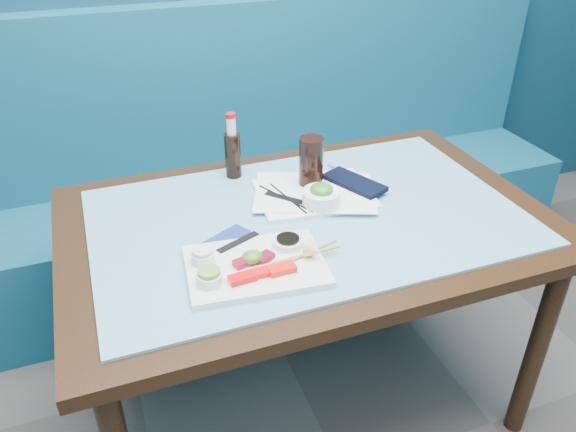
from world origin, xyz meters
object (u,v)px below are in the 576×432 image
object	(u,v)px
booth_bench	(235,196)
cola_bottle_body	(233,156)
seaweed_bowl	(321,198)
serving_tray	(314,194)
cola_glass	(311,161)
sashimi_plate	(256,266)
dining_table	(307,242)
blue_napkin	(235,249)

from	to	relation	value
booth_bench	cola_bottle_body	world-z (taller)	booth_bench
seaweed_bowl	cola_bottle_body	distance (m)	0.35
serving_tray	cola_glass	xyz separation A→B (m)	(0.01, 0.05, 0.08)
booth_bench	cola_glass	xyz separation A→B (m)	(0.07, -0.68, 0.47)
serving_tray	seaweed_bowl	world-z (taller)	seaweed_bowl
sashimi_plate	serving_tray	bearing A→B (deg)	52.25
sashimi_plate	seaweed_bowl	world-z (taller)	seaweed_bowl
cola_glass	cola_bottle_body	distance (m)	0.26
sashimi_plate	serving_tray	xyz separation A→B (m)	(0.28, 0.29, -0.00)
sashimi_plate	seaweed_bowl	size ratio (longest dim) A/B	3.05
sashimi_plate	cola_bottle_body	world-z (taller)	cola_bottle_body
dining_table	serving_tray	xyz separation A→B (m)	(0.06, 0.10, 0.10)
sashimi_plate	dining_table	bearing A→B (deg)	47.40
blue_napkin	booth_bench	bearing A→B (deg)	75.33
dining_table	booth_bench	bearing A→B (deg)	90.00
dining_table	cola_bottle_body	xyz separation A→B (m)	(-0.13, 0.32, 0.16)
booth_bench	blue_napkin	size ratio (longest dim) A/B	17.83
sashimi_plate	blue_napkin	distance (m)	0.10
booth_bench	blue_napkin	bearing A→B (deg)	-104.67
dining_table	seaweed_bowl	size ratio (longest dim) A/B	12.46
seaweed_bowl	cola_glass	world-z (taller)	cola_glass
dining_table	blue_napkin	distance (m)	0.28
dining_table	seaweed_bowl	xyz separation A→B (m)	(0.05, 0.03, 0.13)
cola_glass	serving_tray	bearing A→B (deg)	-100.30
serving_tray	sashimi_plate	bearing A→B (deg)	-127.54
dining_table	serving_tray	bearing A→B (deg)	58.16
sashimi_plate	cola_bottle_body	size ratio (longest dim) A/B	2.34
booth_bench	sashimi_plate	distance (m)	1.13
serving_tray	seaweed_bowl	distance (m)	0.08
cola_bottle_body	blue_napkin	distance (m)	0.43
seaweed_bowl	cola_glass	size ratio (longest dim) A/B	0.73
serving_tray	cola_glass	world-z (taller)	cola_glass
cola_bottle_body	blue_napkin	size ratio (longest dim) A/B	0.87
seaweed_bowl	cola_bottle_body	xyz separation A→B (m)	(-0.19, 0.29, 0.04)
seaweed_bowl	serving_tray	bearing A→B (deg)	82.41
booth_bench	seaweed_bowl	size ratio (longest dim) A/B	26.69
sashimi_plate	cola_bottle_body	distance (m)	0.52
dining_table	seaweed_bowl	bearing A→B (deg)	26.43
cola_bottle_body	sashimi_plate	bearing A→B (deg)	-99.65
dining_table	cola_bottle_body	distance (m)	0.38
booth_bench	cola_glass	bearing A→B (deg)	-83.91
dining_table	cola_glass	distance (m)	0.25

